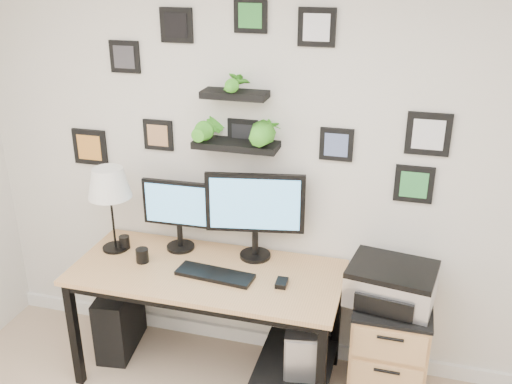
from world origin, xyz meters
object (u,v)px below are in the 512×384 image
(pc_tower_grey, at_px, (304,349))
(file_cabinet, at_px, (389,349))
(monitor_right, at_px, (255,209))
(mug, at_px, (142,255))
(table_lamp, at_px, (109,185))
(desk, at_px, (215,286))
(pc_tower_black, at_px, (120,319))
(monitor_left, at_px, (178,210))
(printer, at_px, (391,284))

(pc_tower_grey, height_order, file_cabinet, file_cabinet)
(monitor_right, height_order, mug, monitor_right)
(monitor_right, relative_size, pc_tower_grey, 1.14)
(table_lamp, bearing_deg, pc_tower_grey, -1.15)
(table_lamp, height_order, mug, table_lamp)
(pc_tower_grey, relative_size, file_cabinet, 0.77)
(desk, distance_m, pc_tower_black, 0.81)
(monitor_left, bearing_deg, printer, -5.02)
(desk, xyz_separation_m, mug, (-0.44, -0.04, 0.17))
(monitor_right, distance_m, printer, 0.89)
(table_lamp, height_order, printer, table_lamp)
(desk, bearing_deg, table_lamp, 174.56)
(pc_tower_black, bearing_deg, file_cabinet, -7.24)
(monitor_right, height_order, pc_tower_grey, monitor_right)
(table_lamp, bearing_deg, printer, -0.19)
(file_cabinet, bearing_deg, mug, -176.12)
(pc_tower_grey, xyz_separation_m, printer, (0.48, 0.02, 0.53))
(desk, xyz_separation_m, printer, (1.03, 0.06, 0.15))
(file_cabinet, bearing_deg, table_lamp, 179.78)
(mug, bearing_deg, pc_tower_black, 160.28)
(pc_tower_grey, height_order, printer, printer)
(desk, distance_m, file_cabinet, 1.09)
(mug, distance_m, pc_tower_grey, 1.14)
(pc_tower_grey, distance_m, printer, 0.72)
(monitor_left, bearing_deg, monitor_right, 2.04)
(mug, distance_m, pc_tower_black, 0.63)
(mug, xyz_separation_m, file_cabinet, (1.50, 0.10, -0.46))
(table_lamp, bearing_deg, desk, -5.44)
(pc_tower_grey, bearing_deg, monitor_right, 156.62)
(desk, xyz_separation_m, monitor_right, (0.20, 0.19, 0.45))
(desk, bearing_deg, file_cabinet, 3.16)
(pc_tower_grey, bearing_deg, pc_tower_black, 179.60)
(mug, xyz_separation_m, pc_tower_black, (-0.26, 0.09, -0.57))
(monitor_left, xyz_separation_m, pc_tower_grey, (0.84, -0.13, -0.78))
(desk, xyz_separation_m, pc_tower_black, (-0.70, 0.05, -0.40))
(monitor_left, relative_size, file_cabinet, 0.69)
(desk, relative_size, monitor_right, 2.72)
(mug, bearing_deg, table_lamp, 155.64)
(monitor_left, xyz_separation_m, table_lamp, (-0.39, -0.11, 0.17))
(monitor_left, distance_m, monitor_right, 0.49)
(file_cabinet, xyz_separation_m, printer, (-0.02, 0.00, 0.44))
(desk, distance_m, pc_tower_grey, 0.67)
(mug, bearing_deg, monitor_right, 20.09)
(desk, distance_m, printer, 1.04)
(desk, distance_m, monitor_left, 0.52)
(desk, height_order, monitor_right, monitor_right)
(pc_tower_grey, relative_size, printer, 1.00)
(monitor_left, height_order, pc_tower_grey, monitor_left)
(monitor_right, bearing_deg, printer, -9.12)
(desk, bearing_deg, monitor_right, 43.78)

